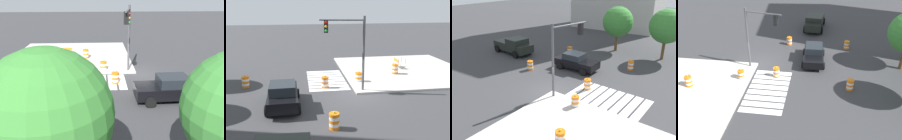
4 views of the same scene
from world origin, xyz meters
TOP-DOWN VIEW (x-y plane):
  - ground_plane at (0.00, 0.00)m, footprint 120.00×120.00m
  - sidewalk_corner at (6.00, -6.00)m, footprint 12.00×12.00m
  - crosswalk_stripes at (4.00, 1.80)m, footprint 5.85×3.20m
  - sports_car at (-1.36, 5.18)m, footprint 4.35×2.23m
  - traffic_barrel_near_corner at (2.99, 8.34)m, footprint 0.56×0.56m
  - traffic_barrel_crosswalk_end at (2.75, -0.79)m, footprint 0.56×0.56m
  - traffic_barrel_median_near at (-4.83, 2.33)m, footprint 0.56×0.56m
  - traffic_barrel_median_far at (1.91, 2.12)m, footprint 0.56×0.56m
  - traffic_barrel_on_sidewalk at (4.47, -4.64)m, footprint 0.56×0.56m
  - construction_barricade at (6.56, -5.71)m, footprint 1.30×0.81m
  - traffic_light_pole at (0.81, 0.52)m, footprint 0.82×3.24m
  - street_tree_streetside_mid at (4.48, 13.43)m, footprint 3.66×3.66m

SIDE VIEW (x-z plane):
  - ground_plane at x=0.00m, z-range 0.00..0.00m
  - crosswalk_stripes at x=4.00m, z-range 0.00..0.02m
  - sidewalk_corner at x=6.00m, z-range 0.00..0.15m
  - traffic_barrel_near_corner at x=2.99m, z-range -0.06..0.96m
  - traffic_barrel_crosswalk_end at x=2.75m, z-range -0.06..0.96m
  - traffic_barrel_median_near at x=-4.83m, z-range -0.06..0.96m
  - traffic_barrel_median_far at x=1.91m, z-range -0.06..0.96m
  - traffic_barrel_on_sidewalk at x=4.47m, z-range 0.09..1.11m
  - construction_barricade at x=6.56m, z-range 0.22..1.22m
  - sports_car at x=-1.36m, z-range 0.00..1.63m
  - street_tree_streetside_mid at x=4.48m, z-range 0.90..6.39m
  - traffic_light_pole at x=0.81m, z-range 1.16..6.66m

